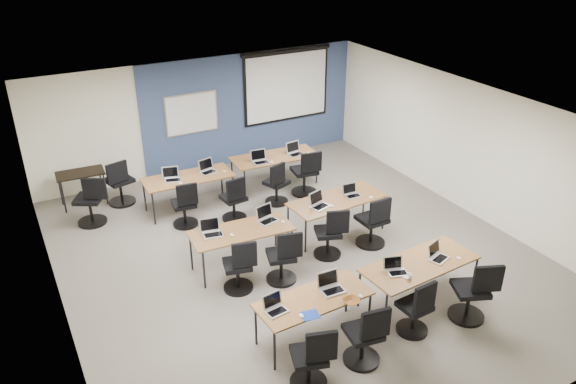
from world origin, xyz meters
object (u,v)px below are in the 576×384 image
laptop_6 (319,203)px  laptop_11 (295,151)px  training_table_front_left (314,301)px  training_table_front_right (420,265)px  laptop_8 (172,177)px  training_table_mid_right (337,201)px  task_chair_10 (277,187)px  laptop_4 (212,231)px  task_chair_1 (366,339)px  spare_chair_b (91,204)px  task_chair_0 (312,362)px  task_chair_2 (416,312)px  utility_table (80,176)px  laptop_1 (331,286)px  laptop_5 (267,217)px  whiteboard (192,114)px  training_table_mid_left (241,232)px  task_chair_8 (185,208)px  task_chair_3 (473,296)px  task_chair_4 (240,270)px  laptop_10 (260,159)px  training_table_back_right (275,158)px  task_chair_11 (306,176)px  task_chair_9 (234,202)px  projector_screen (287,82)px  laptop_3 (437,255)px  task_chair_6 (330,237)px  task_chair_7 (373,225)px  training_table_back_left (188,179)px  laptop_9 (207,169)px  spare_chair_a (120,186)px  laptop_7 (351,193)px  laptop_0 (275,307)px

laptop_6 → laptop_11: laptop_11 is taller
training_table_front_left → training_table_front_right: bearing=-3.3°
laptop_8 → training_table_mid_right: bearing=-28.3°
laptop_8 → task_chair_10: 2.20m
laptop_4 → laptop_6: (2.13, -0.01, 0.00)m
task_chair_1 → spare_chair_b: size_ratio=0.95×
task_chair_0 → laptop_4: laptop_4 is taller
task_chair_2 → utility_table: bearing=114.7°
laptop_1 → laptop_6: bearing=65.1°
laptop_5 → task_chair_10: (1.09, 1.71, -0.39)m
whiteboard → task_chair_10: (0.93, -2.47, -1.05)m
training_table_mid_left → task_chair_8: 1.89m
task_chair_3 → task_chair_8: size_ratio=1.05×
task_chair_4 → laptop_10: 3.68m
training_table_back_right → laptop_4: 3.54m
task_chair_2 → task_chair_11: bearing=76.0°
spare_chair_b → task_chair_4: bearing=-34.8°
task_chair_2 → laptop_8: bearing=106.3°
laptop_4 → task_chair_10: bearing=49.5°
task_chair_9 → task_chair_11: 1.89m
projector_screen → laptop_1: projector_screen is taller
task_chair_3 → laptop_4: bearing=157.0°
laptop_3 → task_chair_8: 4.97m
task_chair_6 → task_chair_7: task_chair_7 is taller
task_chair_6 → laptop_5: bearing=170.5°
projector_screen → task_chair_10: 3.26m
training_table_mid_right → spare_chair_b: (-4.09, 2.63, -0.25)m
training_table_back_left → task_chair_9: 1.16m
training_table_mid_right → training_table_back_left: size_ratio=1.03×
laptop_9 → task_chair_9: laptop_9 is taller
whiteboard → training_table_back_right: 2.24m
training_table_front_right → laptop_11: (0.44, 4.78, 0.11)m
training_table_mid_right → training_table_back_right: size_ratio=0.98×
laptop_1 → laptop_8: bearing=102.7°
task_chair_7 → spare_chair_a: bearing=132.6°
utility_table → laptop_1: bearing=-64.2°
task_chair_8 → utility_table: 2.53m
training_table_back_left → laptop_7: 3.41m
training_table_front_right → training_table_mid_left: (-2.04, 2.27, -0.00)m
training_table_back_left → laptop_8: bearing=177.2°
laptop_9 → laptop_10: laptop_10 is taller
training_table_mid_left → training_table_back_left: same height
training_table_back_left → laptop_0: size_ratio=6.16×
task_chair_0 → task_chair_6: 3.18m
task_chair_4 → laptop_5: bearing=54.6°
laptop_10 → spare_chair_b: bearing=-178.7°
task_chair_1 → laptop_5: 3.13m
training_table_mid_left → task_chair_7: 2.50m
training_table_back_left → laptop_11: laptop_11 is taller
training_table_mid_left → laptop_6: size_ratio=5.10×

